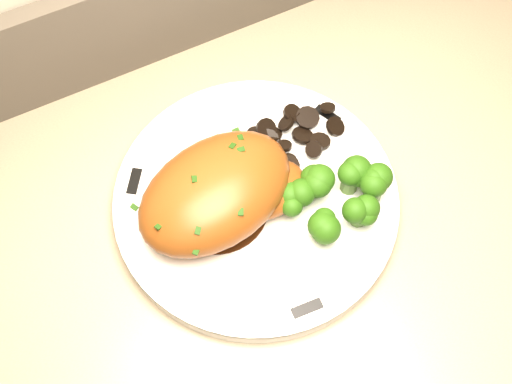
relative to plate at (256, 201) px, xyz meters
name	(u,v)px	position (x,y,z in m)	size (l,w,h in m)	color
plate	(256,201)	(0.00, 0.00, 0.00)	(0.28, 0.28, 0.02)	white
rim_accent_0	(327,115)	(0.11, 0.05, 0.01)	(0.03, 0.01, 0.00)	black
rim_accent_1	(134,181)	(-0.10, 0.07, 0.01)	(0.03, 0.01, 0.00)	black
rim_accent_2	(307,308)	(-0.01, -0.12, 0.01)	(0.03, 0.01, 0.00)	black
gravy_pool	(217,207)	(-0.04, 0.01, 0.01)	(0.10, 0.10, 0.00)	black
chicken_breast	(222,192)	(-0.03, 0.01, 0.04)	(0.18, 0.14, 0.06)	brown
mushroom_pile	(298,140)	(0.07, 0.04, 0.01)	(0.09, 0.07, 0.02)	black
broccoli_florets	(338,195)	(0.06, -0.04, 0.03)	(0.10, 0.07, 0.04)	#4D7230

